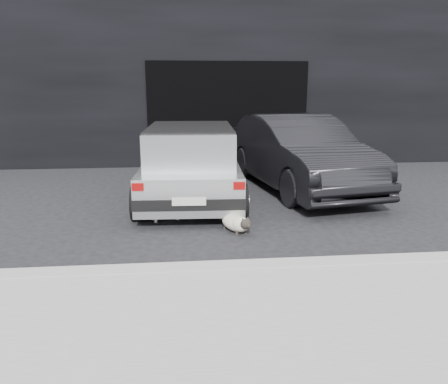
{
  "coord_description": "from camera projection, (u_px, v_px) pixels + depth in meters",
  "views": [
    {
      "loc": [
        -0.18,
        -7.03,
        2.04
      ],
      "look_at": [
        0.43,
        -0.86,
        0.51
      ],
      "focal_mm": 35.0,
      "sensor_mm": 36.0,
      "label": 1
    }
  ],
  "objects": [
    {
      "name": "curb",
      "position": [
        290.0,
        267.0,
        4.87
      ],
      "size": [
        18.0,
        0.25,
        0.12
      ],
      "primitive_type": "cube",
      "color": "#999993",
      "rests_on": "ground"
    },
    {
      "name": "silver_hatchback",
      "position": [
        191.0,
        160.0,
        7.78
      ],
      "size": [
        1.94,
        3.71,
        1.34
      ],
      "rotation": [
        0.0,
        0.0,
        -0.04
      ],
      "color": "silver",
      "rests_on": "ground"
    },
    {
      "name": "sidewalk",
      "position": [
        325.0,
        324.0,
        3.71
      ],
      "size": [
        18.0,
        2.2,
        0.11
      ],
      "primitive_type": "cube",
      "color": "#999993",
      "rests_on": "ground"
    },
    {
      "name": "second_car",
      "position": [
        298.0,
        152.0,
        8.64
      ],
      "size": [
        2.29,
        4.63,
        1.46
      ],
      "primitive_type": "imported",
      "rotation": [
        0.0,
        0.0,
        0.18
      ],
      "color": "black",
      "rests_on": "ground"
    },
    {
      "name": "garage_opening",
      "position": [
        228.0,
        115.0,
        10.94
      ],
      "size": [
        4.0,
        0.1,
        2.6
      ],
      "primitive_type": "cube",
      "color": "black",
      "rests_on": "ground"
    },
    {
      "name": "cat_white",
      "position": [
        168.0,
        207.0,
        6.74
      ],
      "size": [
        0.83,
        0.48,
        0.41
      ],
      "rotation": [
        0.0,
        0.0,
        -1.23
      ],
      "color": "silver",
      "rests_on": "ground"
    },
    {
      "name": "cat_siamese",
      "position": [
        237.0,
        223.0,
        6.17
      ],
      "size": [
        0.49,
        0.76,
        0.29
      ],
      "rotation": [
        0.0,
        0.0,
        3.56
      ],
      "color": "beige",
      "rests_on": "ground"
    },
    {
      "name": "ground",
      "position": [
        194.0,
        210.0,
        7.3
      ],
      "size": [
        80.0,
        80.0,
        0.0
      ],
      "primitive_type": "plane",
      "color": "black",
      "rests_on": "ground"
    },
    {
      "name": "building_facade",
      "position": [
        220.0,
        68.0,
        12.6
      ],
      "size": [
        34.0,
        4.0,
        5.0
      ],
      "primitive_type": "cube",
      "color": "black",
      "rests_on": "ground"
    }
  ]
}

